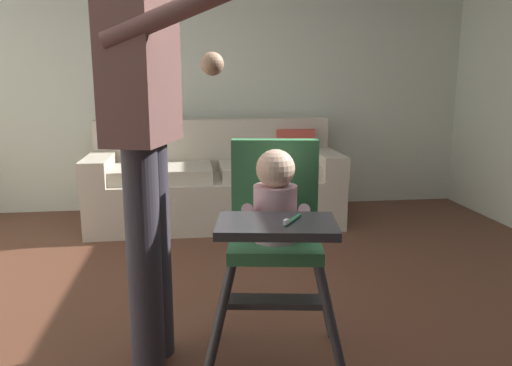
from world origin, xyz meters
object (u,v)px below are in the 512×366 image
Objects in this scene: high_chair at (275,218)px; wall_clock at (173,0)px; adult_standing at (145,134)px; couch at (216,183)px.

high_chair is 3.07m from wall_clock.
adult_standing reaches higher than high_chair.
high_chair is at bearing 2.89° from couch.
wall_clock is at bearing 104.79° from adult_standing.
adult_standing is 6.10× the size of wall_clock.
adult_standing is (-0.38, -2.17, 0.66)m from couch.
high_chair is (0.12, -2.31, 0.33)m from couch.
wall_clock is (0.06, 2.64, 0.90)m from adult_standing.
wall_clock is at bearing -162.19° from high_chair.
adult_standing is at bearing -10.05° from couch.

